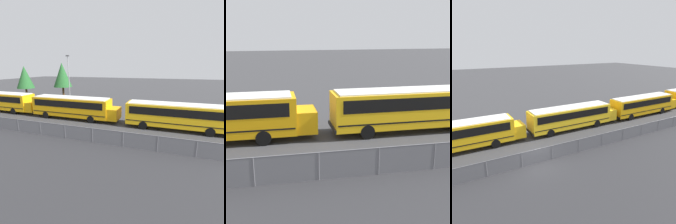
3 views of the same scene
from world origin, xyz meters
The scene contains 6 objects.
ground_plane centered at (0.00, 0.00, 0.00)m, with size 200.00×200.00×0.00m, color #38383A.
road_strip centered at (0.00, -6.00, 0.00)m, with size 151.93×12.00×0.01m.
fence centered at (0.00, 0.00, 0.75)m, with size 118.00×0.07×1.46m.
school_bus_3 centered at (-5.85, 6.31, 1.81)m, with size 12.63×2.54×3.04m.
school_bus_4 centered at (7.49, 6.13, 1.81)m, with size 12.63×2.54×3.04m.
school_bus_5 centered at (20.52, 5.98, 1.81)m, with size 12.63×2.54×3.04m.
Camera 3 is at (-6.70, -17.03, 10.42)m, focal length 35.00 mm.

